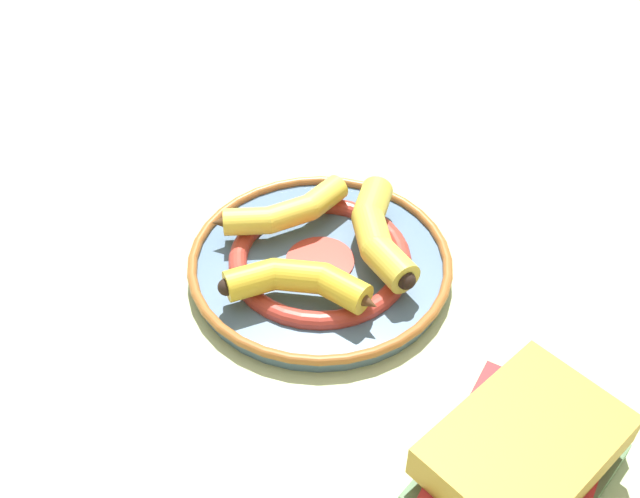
{
  "coord_description": "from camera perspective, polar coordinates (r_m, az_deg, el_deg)",
  "views": [
    {
      "loc": [
        -0.65,
        0.01,
        0.64
      ],
      "look_at": [
        -0.01,
        0.01,
        0.04
      ],
      "focal_mm": 42.0,
      "sensor_mm": 36.0,
      "label": 1
    }
  ],
  "objects": [
    {
      "name": "book_stack",
      "position": [
        0.72,
        15.15,
        -15.14
      ],
      "size": [
        0.23,
        0.22,
        0.08
      ],
      "rotation": [
        0.0,
        0.0,
        5.62
      ],
      "color": "#4C754C",
      "rests_on": "ground_plane"
    },
    {
      "name": "ground_plane",
      "position": [
        0.91,
        0.77,
        -1.14
      ],
      "size": [
        2.8,
        2.8,
        0.0
      ],
      "primitive_type": "plane",
      "color": "#B2C693"
    },
    {
      "name": "decorative_bowl",
      "position": [
        0.89,
        -0.0,
        -1.02
      ],
      "size": [
        0.31,
        0.31,
        0.03
      ],
      "color": "slate",
      "rests_on": "ground_plane"
    },
    {
      "name": "banana_a",
      "position": [
        0.82,
        -1.48,
        -2.51
      ],
      "size": [
        0.08,
        0.18,
        0.04
      ],
      "rotation": [
        0.0,
        0.0,
        1.45
      ],
      "color": "gold",
      "rests_on": "decorative_bowl"
    },
    {
      "name": "banana_b",
      "position": [
        0.91,
        -2.69,
        2.86
      ],
      "size": [
        0.1,
        0.17,
        0.03
      ],
      "rotation": [
        0.0,
        0.0,
        -1.1
      ],
      "color": "yellow",
      "rests_on": "decorative_bowl"
    },
    {
      "name": "banana_c",
      "position": [
        0.88,
        4.37,
        1.41
      ],
      "size": [
        0.19,
        0.07,
        0.04
      ],
      "rotation": [
        0.0,
        0.0,
        -2.99
      ],
      "color": "gold",
      "rests_on": "decorative_bowl"
    }
  ]
}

